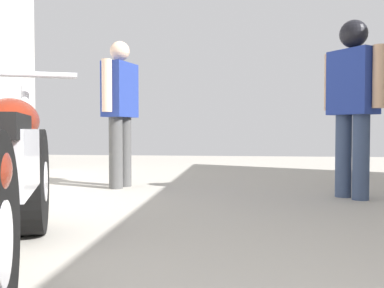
# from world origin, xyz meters

# --- Properties ---
(ground_plane) EXTENTS (14.90, 14.90, 0.00)m
(ground_plane) POSITION_xyz_m (0.00, 3.10, 0.00)
(ground_plane) COLOR #A8A399
(motorcycle_maroon_cruiser) EXTENTS (1.08, 2.16, 1.04)m
(motorcycle_maroon_cruiser) POSITION_xyz_m (-0.76, 1.62, 0.43)
(motorcycle_maroon_cruiser) COLOR black
(motorcycle_maroon_cruiser) RESTS_ON ground_plane
(mechanic_in_blue) EXTENTS (0.35, 0.69, 1.70)m
(mechanic_in_blue) POSITION_xyz_m (-1.06, 4.60, 0.96)
(mechanic_in_blue) COLOR #4C4C4C
(mechanic_in_blue) RESTS_ON ground_plane
(mechanic_with_helmet) EXTENTS (0.50, 0.61, 1.74)m
(mechanic_with_helmet) POSITION_xyz_m (1.42, 4.08, 1.04)
(mechanic_with_helmet) COLOR #384766
(mechanic_with_helmet) RESTS_ON ground_plane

